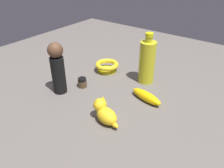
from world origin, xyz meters
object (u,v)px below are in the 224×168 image
(banana, at_px, (146,96))
(bottle_tall, at_px, (147,62))
(cat_figurine, at_px, (105,112))
(nail_polish_jar, at_px, (82,82))
(bowl, at_px, (107,66))
(person_figure_adult, at_px, (58,67))

(banana, height_order, bottle_tall, bottle_tall)
(cat_figurine, xyz_separation_m, nail_polish_jar, (0.25, -0.14, -0.02))
(bowl, height_order, cat_figurine, cat_figurine)
(bowl, xyz_separation_m, person_figure_adult, (0.05, 0.30, 0.10))
(cat_figurine, relative_size, nail_polish_jar, 2.89)
(bottle_tall, xyz_separation_m, person_figure_adult, (0.28, 0.33, 0.02))
(bottle_tall, bearing_deg, banana, 120.30)
(person_figure_adult, bearing_deg, nail_polish_jar, -118.95)
(cat_figurine, bearing_deg, bottle_tall, -85.74)
(bowl, distance_m, cat_figurine, 0.43)
(bottle_tall, relative_size, person_figure_adult, 1.04)
(nail_polish_jar, bearing_deg, bottle_tall, -133.57)
(bowl, xyz_separation_m, nail_polish_jar, (-0.01, 0.21, -0.01))
(cat_figurine, relative_size, banana, 0.85)
(banana, bearing_deg, person_figure_adult, 38.63)
(cat_figurine, height_order, person_figure_adult, person_figure_adult)
(cat_figurine, xyz_separation_m, bottle_tall, (0.03, -0.37, 0.07))
(bowl, height_order, person_figure_adult, person_figure_adult)
(bottle_tall, bearing_deg, person_figure_adult, 50.09)
(banana, xyz_separation_m, person_figure_adult, (0.37, 0.18, 0.11))
(banana, relative_size, nail_polish_jar, 3.41)
(nail_polish_jar, relative_size, person_figure_adult, 0.19)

